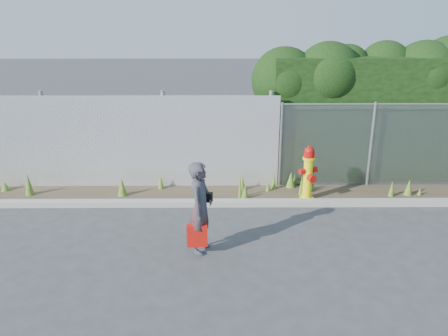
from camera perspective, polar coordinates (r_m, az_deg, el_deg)
ground at (r=7.93m, az=2.28°, el=-10.15°), size 80.00×80.00×0.00m
curb at (r=9.52m, az=1.79°, el=-4.58°), size 16.00×0.22×0.12m
weed_strip at (r=10.11m, az=-0.30°, el=-2.87°), size 16.00×1.26×0.55m
corrugated_fence at (r=10.70m, az=-16.07°, el=3.26°), size 8.50×0.21×2.30m
chainlink_fence at (r=11.30m, az=23.70°, el=2.81°), size 6.50×0.07×2.05m
hedge at (r=12.09m, az=23.43°, el=8.54°), size 7.81×1.95×3.63m
fire_hydrant at (r=9.79m, az=10.92°, el=-0.77°), size 0.43×0.38×1.27m
woman at (r=7.44m, az=-3.06°, el=-5.20°), size 0.53×0.67×1.62m
red_tote_bag at (r=7.50m, az=-3.54°, el=-8.78°), size 0.35×0.13×0.46m
black_shoulder_bag at (r=7.48m, az=-2.36°, el=-3.81°), size 0.22×0.09×0.17m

